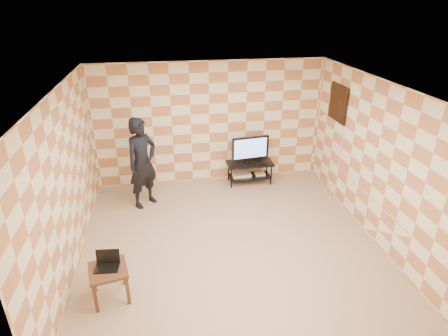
# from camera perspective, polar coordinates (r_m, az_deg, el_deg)

# --- Properties ---
(floor) EXTENTS (5.00, 5.00, 0.00)m
(floor) POSITION_cam_1_polar(r_m,az_deg,el_deg) (6.63, 0.88, -11.24)
(floor) COLOR tan
(floor) RESTS_ON ground
(wall_back) EXTENTS (5.00, 0.02, 2.70)m
(wall_back) POSITION_cam_1_polar(r_m,az_deg,el_deg) (8.23, -2.22, 6.77)
(wall_back) COLOR beige
(wall_back) RESTS_ON ground
(wall_front) EXTENTS (5.00, 0.02, 2.70)m
(wall_front) POSITION_cam_1_polar(r_m,az_deg,el_deg) (3.90, 7.96, -16.50)
(wall_front) COLOR beige
(wall_front) RESTS_ON ground
(wall_left) EXTENTS (0.02, 5.00, 2.70)m
(wall_left) POSITION_cam_1_polar(r_m,az_deg,el_deg) (6.04, -23.06, -2.31)
(wall_left) COLOR beige
(wall_left) RESTS_ON ground
(wall_right) EXTENTS (0.02, 5.00, 2.70)m
(wall_right) POSITION_cam_1_polar(r_m,az_deg,el_deg) (6.81, 22.11, 0.91)
(wall_right) COLOR beige
(wall_right) RESTS_ON ground
(ceiling) EXTENTS (5.00, 5.00, 0.02)m
(ceiling) POSITION_cam_1_polar(r_m,az_deg,el_deg) (5.49, 1.07, 12.16)
(ceiling) COLOR white
(ceiling) RESTS_ON wall_back
(wall_art) EXTENTS (0.04, 0.72, 0.72)m
(wall_art) POSITION_cam_1_polar(r_m,az_deg,el_deg) (7.89, 17.01, 9.44)
(wall_art) COLOR black
(wall_art) RESTS_ON wall_right
(tv_stand) EXTENTS (1.03, 0.46, 0.50)m
(tv_stand) POSITION_cam_1_polar(r_m,az_deg,el_deg) (8.43, 3.94, -0.00)
(tv_stand) COLOR black
(tv_stand) RESTS_ON floor
(tv) EXTENTS (0.84, 0.19, 0.61)m
(tv) POSITION_cam_1_polar(r_m,az_deg,el_deg) (8.24, 4.03, 2.96)
(tv) COLOR black
(tv) RESTS_ON tv_stand
(dvd_player) EXTENTS (0.42, 0.30, 0.07)m
(dvd_player) POSITION_cam_1_polar(r_m,az_deg,el_deg) (8.49, 2.65, -0.97)
(dvd_player) COLOR silver
(dvd_player) RESTS_ON tv_stand
(game_console) EXTENTS (0.23, 0.17, 0.05)m
(game_console) POSITION_cam_1_polar(r_m,az_deg,el_deg) (8.56, 5.49, -0.91)
(game_console) COLOR silver
(game_console) RESTS_ON tv_stand
(side_table) EXTENTS (0.60, 0.60, 0.50)m
(side_table) POSITION_cam_1_polar(r_m,az_deg,el_deg) (5.59, -17.20, -15.18)
(side_table) COLOR #3D2319
(side_table) RESTS_ON floor
(laptop) EXTENTS (0.34, 0.28, 0.22)m
(laptop) POSITION_cam_1_polar(r_m,az_deg,el_deg) (5.56, -17.34, -13.67)
(laptop) COLOR black
(laptop) RESTS_ON side_table
(person) EXTENTS (0.79, 0.77, 1.84)m
(person) POSITION_cam_1_polar(r_m,az_deg,el_deg) (7.49, -12.34, 0.76)
(person) COLOR black
(person) RESTS_ON floor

